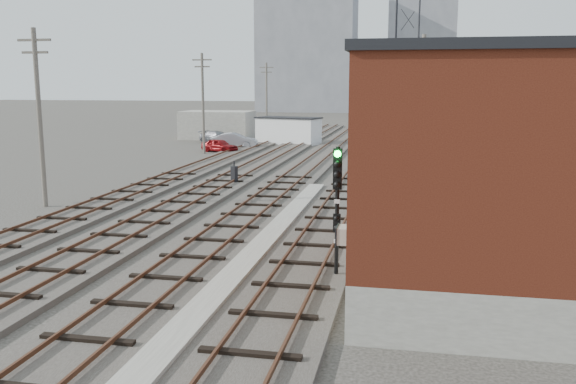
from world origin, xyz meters
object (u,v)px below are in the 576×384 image
(car_red, at_px, (220,145))
(car_grey, at_px, (218,137))
(switch_stand, at_px, (234,175))
(car_silver, at_px, (235,140))
(signal_mast, at_px, (337,202))
(site_trailer, at_px, (288,130))

(car_red, xyz_separation_m, car_grey, (-2.78, 8.15, 0.03))
(switch_stand, relative_size, car_silver, 0.31)
(signal_mast, height_order, switch_stand, signal_mast)
(site_trailer, xyz_separation_m, car_silver, (-4.43, -5.10, -0.69))
(switch_stand, xyz_separation_m, car_red, (-6.70, 18.06, -0.05))
(signal_mast, relative_size, site_trailer, 0.59)
(car_grey, bearing_deg, site_trailer, -57.58)
(site_trailer, distance_m, car_grey, 7.65)
(site_trailer, xyz_separation_m, car_grey, (-7.57, -0.81, -0.78))
(car_red, distance_m, car_grey, 8.61)
(signal_mast, distance_m, site_trailer, 45.75)
(signal_mast, xyz_separation_m, car_silver, (-14.85, 39.42, -1.83))
(car_silver, height_order, car_grey, car_silver)
(site_trailer, height_order, car_red, site_trailer)
(car_red, relative_size, car_silver, 0.80)
(switch_stand, xyz_separation_m, car_silver, (-6.34, 21.92, 0.08))
(signal_mast, relative_size, switch_stand, 3.04)
(site_trailer, height_order, car_grey, site_trailer)
(site_trailer, distance_m, car_red, 10.19)
(car_red, bearing_deg, switch_stand, -137.13)
(switch_stand, bearing_deg, signal_mast, -43.53)
(switch_stand, bearing_deg, site_trailer, 114.59)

